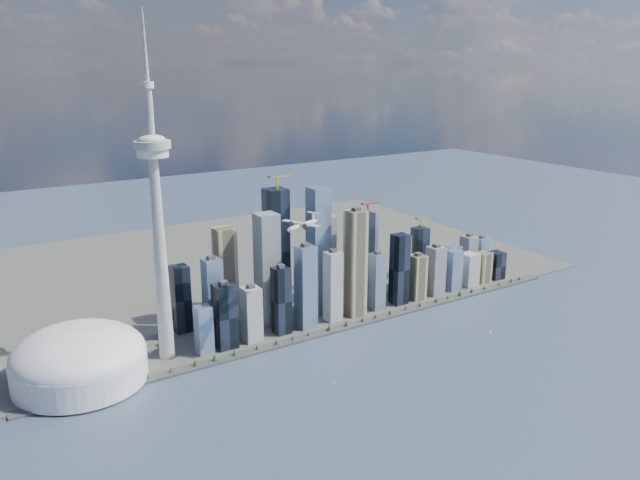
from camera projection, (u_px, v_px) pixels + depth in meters
ground at (429, 388)px, 944.34m from camera, size 4000.00×4000.00×0.00m
seawall at (337, 329)px, 1146.69m from camera, size 1100.00×22.00×4.00m
land at (233, 265)px, 1512.06m from camera, size 1400.00×900.00×3.00m
shoreline_trees at (337, 326)px, 1144.85m from camera, size 960.53×7.20×8.80m
skyscraper_cluster at (337, 269)px, 1225.67m from camera, size 736.00×142.00×268.85m
needle_tower at (158, 221)px, 976.62m from camera, size 56.00×56.00×550.50m
dome_stadium at (79, 359)px, 949.77m from camera, size 200.00×200.00×86.00m
airplane at (302, 225)px, 987.93m from camera, size 76.40×68.47×19.38m
sailboat_west at (334, 381)px, 957.69m from camera, size 5.99×3.53×8.50m
sailboat_east at (491, 331)px, 1136.85m from camera, size 5.87×3.07×8.21m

